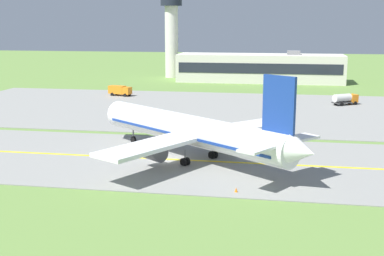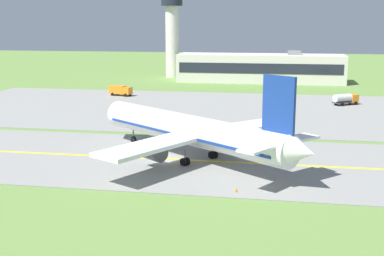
{
  "view_description": "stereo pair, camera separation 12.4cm",
  "coord_description": "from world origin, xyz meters",
  "px_view_note": "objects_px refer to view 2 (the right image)",
  "views": [
    {
      "loc": [
        15.35,
        -65.74,
        18.54
      ],
      "look_at": [
        3.33,
        2.84,
        4.0
      ],
      "focal_mm": 47.54,
      "sensor_mm": 36.0,
      "label": 1
    },
    {
      "loc": [
        15.47,
        -65.72,
        18.54
      ],
      "look_at": [
        3.33,
        2.84,
        4.0
      ],
      "focal_mm": 47.54,
      "sensor_mm": 36.0,
      "label": 2
    }
  ],
  "objects_px": {
    "airplane_lead": "(192,131)",
    "service_truck_fuel": "(120,90)",
    "control_tower": "(172,26)",
    "service_truck_baggage": "(346,99)"
  },
  "relations": [
    {
      "from": "service_truck_fuel",
      "to": "control_tower",
      "type": "xyz_separation_m",
      "value": [
        3.53,
        46.5,
        15.73
      ]
    },
    {
      "from": "service_truck_baggage",
      "to": "control_tower",
      "type": "height_order",
      "value": "control_tower"
    },
    {
      "from": "airplane_lead",
      "to": "service_truck_fuel",
      "type": "distance_m",
      "value": 64.25
    },
    {
      "from": "airplane_lead",
      "to": "control_tower",
      "type": "relative_size",
      "value": 1.17
    },
    {
      "from": "service_truck_baggage",
      "to": "control_tower",
      "type": "xyz_separation_m",
      "value": [
        -51.42,
        51.82,
        15.73
      ]
    },
    {
      "from": "airplane_lead",
      "to": "control_tower",
      "type": "bearing_deg",
      "value": 103.65
    },
    {
      "from": "service_truck_fuel",
      "to": "airplane_lead",
      "type": "bearing_deg",
      "value": -63.39
    },
    {
      "from": "airplane_lead",
      "to": "service_truck_fuel",
      "type": "height_order",
      "value": "airplane_lead"
    },
    {
      "from": "control_tower",
      "to": "service_truck_fuel",
      "type": "bearing_deg",
      "value": -94.34
    },
    {
      "from": "airplane_lead",
      "to": "control_tower",
      "type": "height_order",
      "value": "control_tower"
    }
  ]
}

